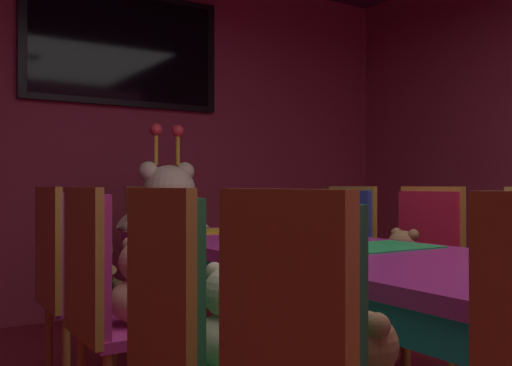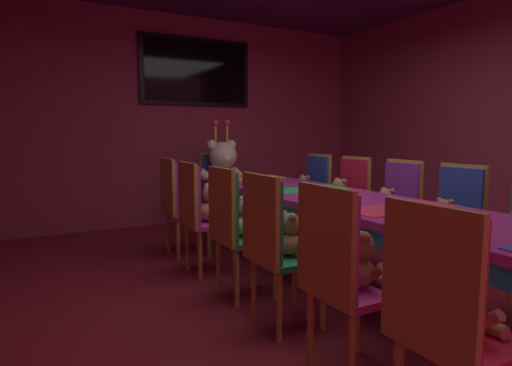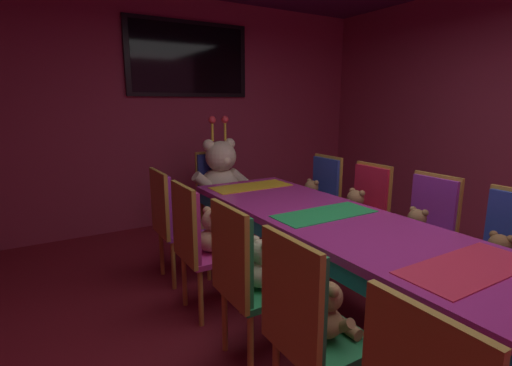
# 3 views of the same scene
# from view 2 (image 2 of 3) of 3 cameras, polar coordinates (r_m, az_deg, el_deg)

# --- Properties ---
(ground_plane) EXTENTS (7.90, 7.90, 0.00)m
(ground_plane) POSITION_cam_2_polar(r_m,az_deg,el_deg) (3.53, 11.44, -13.91)
(ground_plane) COLOR maroon
(wall_back) EXTENTS (5.20, 0.12, 2.80)m
(wall_back) POSITION_cam_2_polar(r_m,az_deg,el_deg) (6.10, -8.12, 8.19)
(wall_back) COLOR #99334C
(wall_back) RESTS_ON ground_plane
(banquet_table) EXTENTS (0.90, 3.75, 0.75)m
(banquet_table) POSITION_cam_2_polar(r_m,az_deg,el_deg) (3.35, 11.70, -3.32)
(banquet_table) COLOR #B22D8C
(banquet_table) RESTS_ON ground_plane
(chair_left_0) EXTENTS (0.42, 0.41, 0.98)m
(chair_left_0) POSITION_cam_2_polar(r_m,az_deg,el_deg) (1.77, 23.32, -14.90)
(chair_left_0) COLOR red
(chair_left_0) RESTS_ON ground_plane
(teddy_left_0) EXTENTS (0.22, 0.28, 0.27)m
(teddy_left_0) POSITION_cam_2_polar(r_m,az_deg,el_deg) (1.89, 26.04, -14.46)
(teddy_left_0) COLOR #9E7247
(teddy_left_0) RESTS_ON chair_left_0
(chair_left_1) EXTENTS (0.42, 0.41, 0.98)m
(chair_left_1) POSITION_cam_2_polar(r_m,az_deg,el_deg) (2.16, 10.69, -10.55)
(chair_left_1) COLOR #CC338C
(chair_left_1) RESTS_ON ground_plane
(teddy_left_1) EXTENTS (0.24, 0.31, 0.30)m
(teddy_left_1) POSITION_cam_2_polar(r_m,az_deg,el_deg) (2.26, 13.57, -10.18)
(teddy_left_1) COLOR olive
(teddy_left_1) RESTS_ON chair_left_1
(chair_left_2) EXTENTS (0.42, 0.41, 0.98)m
(chair_left_2) POSITION_cam_2_polar(r_m,az_deg,el_deg) (2.67, 2.01, -7.11)
(chair_left_2) COLOR #268C4C
(chair_left_2) RESTS_ON ground_plane
(teddy_left_2) EXTENTS (0.23, 0.30, 0.28)m
(teddy_left_2) POSITION_cam_2_polar(r_m,az_deg,el_deg) (2.75, 4.61, -7.12)
(teddy_left_2) COLOR #9E7247
(teddy_left_2) RESTS_ON chair_left_2
(chair_left_3) EXTENTS (0.42, 0.41, 0.98)m
(chair_left_3) POSITION_cam_2_polar(r_m,az_deg,el_deg) (3.16, -3.29, -4.94)
(chair_left_3) COLOR #268C4C
(chair_left_3) RESTS_ON ground_plane
(teddy_left_3) EXTENTS (0.25, 0.32, 0.30)m
(teddy_left_3) POSITION_cam_2_polar(r_m,az_deg,el_deg) (3.23, -0.95, -4.84)
(teddy_left_3) COLOR beige
(teddy_left_3) RESTS_ON chair_left_3
(chair_left_4) EXTENTS (0.42, 0.41, 0.98)m
(chair_left_4) POSITION_cam_2_polar(r_m,az_deg,el_deg) (3.74, -7.87, -3.18)
(chair_left_4) COLOR #CC338C
(chair_left_4) RESTS_ON ground_plane
(teddy_left_4) EXTENTS (0.27, 0.35, 0.33)m
(teddy_left_4) POSITION_cam_2_polar(r_m,az_deg,el_deg) (3.79, -5.79, -2.96)
(teddy_left_4) COLOR tan
(teddy_left_4) RESTS_ON chair_left_4
(chair_left_5) EXTENTS (0.42, 0.41, 0.98)m
(chair_left_5) POSITION_cam_2_polar(r_m,az_deg,el_deg) (4.32, -10.60, -1.91)
(chair_left_5) COLOR purple
(chair_left_5) RESTS_ON ground_plane
(teddy_left_5) EXTENTS (0.26, 0.34, 0.32)m
(teddy_left_5) POSITION_cam_2_polar(r_m,az_deg,el_deg) (4.36, -8.77, -1.79)
(teddy_left_5) COLOR olive
(teddy_left_5) RESTS_ON chair_left_5
(chair_right_2) EXTENTS (0.42, 0.41, 0.98)m
(chair_right_2) POSITION_cam_2_polar(r_m,az_deg,el_deg) (3.74, 24.84, -3.73)
(chair_right_2) COLOR #2D47B2
(chair_right_2) RESTS_ON ground_plane
(teddy_right_2) EXTENTS (0.22, 0.29, 0.27)m
(teddy_right_2) POSITION_cam_2_polar(r_m,az_deg,el_deg) (3.63, 23.48, -4.31)
(teddy_right_2) COLOR olive
(teddy_right_2) RESTS_ON chair_right_2
(chair_right_3) EXTENTS (0.42, 0.41, 0.98)m
(chair_right_3) POSITION_cam_2_polar(r_m,az_deg,el_deg) (4.15, 18.18, -2.48)
(chair_right_3) COLOR purple
(chair_right_3) RESTS_ON ground_plane
(teddy_right_3) EXTENTS (0.23, 0.30, 0.28)m
(teddy_right_3) POSITION_cam_2_polar(r_m,az_deg,el_deg) (4.05, 16.78, -2.89)
(teddy_right_3) COLOR #9E7247
(teddy_right_3) RESTS_ON chair_right_3
(chair_right_4) EXTENTS (0.42, 0.41, 0.98)m
(chair_right_4) POSITION_cam_2_polar(r_m,az_deg,el_deg) (4.57, 12.27, -1.47)
(chair_right_4) COLOR red
(chair_right_4) RESTS_ON ground_plane
(teddy_right_4) EXTENTS (0.26, 0.33, 0.31)m
(teddy_right_4) POSITION_cam_2_polar(r_m,az_deg,el_deg) (4.48, 10.86, -1.67)
(teddy_right_4) COLOR #9E7247
(teddy_right_4) RESTS_ON chair_right_4
(chair_right_5) EXTENTS (0.42, 0.41, 0.98)m
(chair_right_5) POSITION_cam_2_polar(r_m,az_deg,el_deg) (5.05, 7.64, -0.62)
(chair_right_5) COLOR #2D47B2
(chair_right_5) RESTS_ON ground_plane
(teddy_right_5) EXTENTS (0.24, 0.31, 0.29)m
(teddy_right_5) POSITION_cam_2_polar(r_m,az_deg,el_deg) (4.96, 6.29, -0.87)
(teddy_right_5) COLOR #9E7247
(teddy_right_5) RESTS_ON chair_right_5
(throne_chair) EXTENTS (0.41, 0.42, 0.98)m
(throne_chair) POSITION_cam_2_polar(r_m,az_deg,el_deg) (5.42, -5.09, -0.09)
(throne_chair) COLOR #2D47B2
(throne_chair) RESTS_ON ground_plane
(king_teddy_bear) EXTENTS (0.72, 0.56, 0.93)m
(king_teddy_bear) POSITION_cam_2_polar(r_m,az_deg,el_deg) (5.24, -4.35, 1.45)
(king_teddy_bear) COLOR beige
(king_teddy_bear) RESTS_ON throne_chair
(wall_tv) EXTENTS (1.55, 0.06, 0.90)m
(wall_tv) POSITION_cam_2_polar(r_m,az_deg,el_deg) (6.07, -7.91, 14.36)
(wall_tv) COLOR black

